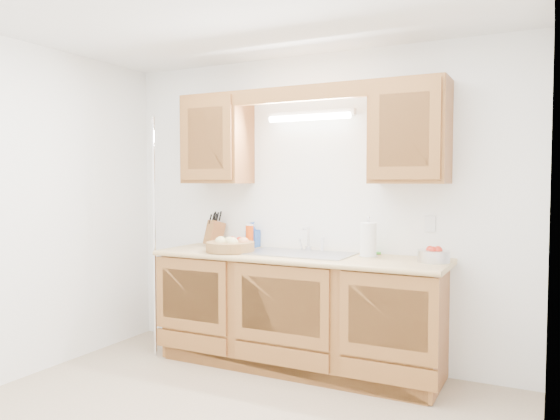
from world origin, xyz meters
The scene contains 17 objects.
room centered at (0.00, 0.00, 1.25)m, with size 3.52×3.50×2.50m.
base_cabinets centered at (0.00, 1.20, 0.44)m, with size 2.20×0.60×0.86m, color brown.
countertop centered at (0.00, 1.19, 0.88)m, with size 2.30×0.63×0.04m, color #E1BF76.
upper_cabinet_left centered at (-0.83, 1.33, 1.83)m, with size 0.55×0.33×0.75m, color brown.
upper_cabinet_right centered at (0.83, 1.33, 1.83)m, with size 0.55×0.33×0.75m, color brown.
valance centered at (0.00, 1.19, 2.14)m, with size 2.20×0.05×0.12m, color brown.
fluorescent_fixture centered at (0.00, 1.42, 2.00)m, with size 0.76×0.08×0.08m.
sink centered at (0.00, 1.21, 0.83)m, with size 0.84×0.46×0.36m.
wire_shelf_pole centered at (-1.20, 0.94, 1.00)m, with size 0.03×0.03×2.00m, color silver.
outlet_plate centered at (0.95, 1.49, 1.15)m, with size 0.08×0.01×0.12m, color white.
fruit_basket centered at (-0.54, 1.08, 0.95)m, with size 0.46×0.46×0.12m.
knife_block centered at (-0.90, 1.39, 1.01)m, with size 0.17×0.21×0.32m.
orange_canister centered at (-0.54, 1.38, 1.00)m, with size 0.08×0.08×0.20m.
soap_bottle centered at (-0.54, 1.44, 1.01)m, with size 0.10×0.10×0.22m, color #224EAA.
sponge centered at (0.54, 1.44, 0.91)m, with size 0.11×0.09×0.02m.
paper_towel centered at (0.54, 1.28, 1.03)m, with size 0.16×0.16×0.31m.
apple_bowl centered at (1.03, 1.23, 0.95)m, with size 0.28×0.28×0.12m.
Camera 1 is at (1.77, -2.64, 1.47)m, focal length 35.00 mm.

